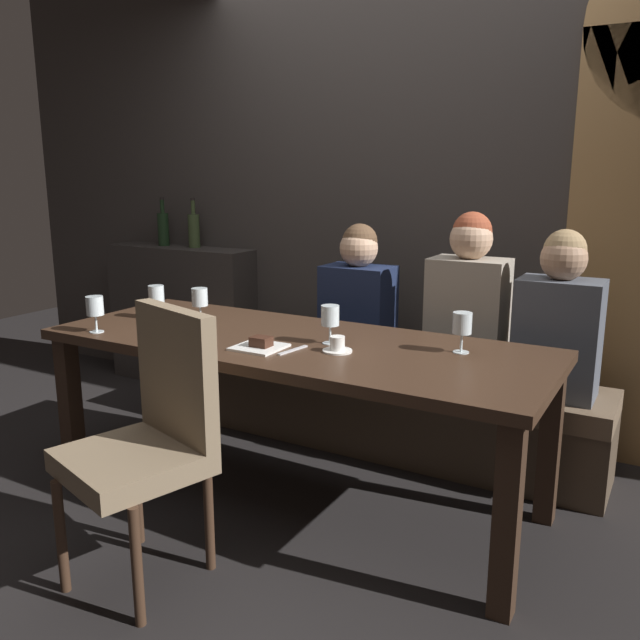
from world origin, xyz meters
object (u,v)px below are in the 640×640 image
diner_bearded (468,302)px  fork_on_table (293,350)px  chair_near_side (151,429)px  diner_redhead (358,298)px  diner_far_end (559,319)px  dining_table (293,359)px  wine_glass_far_left (156,295)px  banquette_bench (362,403)px  wine_glass_far_right (95,308)px  dessert_plate (260,345)px  espresso_cup (337,346)px  wine_bottle_pale_label (194,229)px  wine_glass_near_right (200,298)px  wine_glass_center_back (330,317)px  wine_bottle_dark_red (163,228)px  wine_glass_center_front (462,324)px

diner_bearded → fork_on_table: bearing=-117.6°
chair_near_side → diner_redhead: (0.09, 1.45, 0.24)m
chair_near_side → diner_far_end: diner_far_end is taller
dining_table → wine_glass_far_left: bearing=178.8°
banquette_bench → fork_on_table: size_ratio=14.71×
chair_near_side → wine_glass_far_right: (-0.70, 0.40, 0.29)m
diner_bearded → wine_glass_far_right: (-1.38, -1.03, 0.02)m
wine_glass_far_left → dessert_plate: size_ratio=0.86×
banquette_bench → espresso_cup: 0.98m
wine_bottle_pale_label → wine_glass_near_right: 1.34m
wine_glass_far_left → wine_glass_center_back: 0.97m
dessert_plate → wine_glass_near_right: bearing=153.9°
dining_table → wine_glass_far_right: bearing=-158.5°
diner_redhead → diner_bearded: 0.60m
banquette_bench → wine_glass_near_right: 1.06m
dining_table → diner_bearded: size_ratio=2.70×
chair_near_side → fork_on_table: size_ratio=5.76×
banquette_bench → chair_near_side: chair_near_side is taller
espresso_cup → wine_glass_near_right: bearing=170.0°
diner_redhead → diner_bearded: (0.60, -0.02, 0.04)m
wine_bottle_pale_label → dining_table: bearing=-36.4°
wine_bottle_dark_red → diner_far_end: bearing=-7.9°
banquette_bench → fork_on_table: 1.00m
wine_glass_center_front → wine_glass_near_right: size_ratio=1.00×
chair_near_side → wine_glass_far_right: size_ratio=5.98×
banquette_bench → fork_on_table: fork_on_table is taller
wine_glass_far_right → wine_glass_center_back: (1.01, 0.34, 0.00)m
wine_glass_near_right → wine_glass_far_right: bearing=-124.5°
wine_glass_center_front → chair_near_side: bearing=-133.4°
wine_glass_center_back → espresso_cup: (0.09, -0.10, -0.09)m
banquette_bench → dessert_plate: dessert_plate is taller
wine_glass_center_front → espresso_cup: size_ratio=1.37×
wine_bottle_pale_label → wine_glass_far_left: (0.64, -1.04, -0.21)m
wine_glass_center_back → espresso_cup: size_ratio=1.37×
chair_near_side → wine_glass_near_right: 0.95m
dessert_plate → wine_glass_center_front: bearing=25.3°
dining_table → chair_near_side: size_ratio=2.24×
chair_near_side → dessert_plate: bearing=79.4°
chair_near_side → diner_far_end: size_ratio=1.30×
diner_far_end → wine_bottle_pale_label: bearing=171.0°
banquette_bench → diner_redhead: diner_redhead is taller
wine_bottle_pale_label → wine_glass_far_left: size_ratio=1.99×
dessert_plate → diner_bearded: bearing=56.8°
dining_table → wine_glass_center_back: bearing=5.3°
diner_bearded → wine_glass_far_left: size_ratio=4.97×
wine_bottle_dark_red → espresso_cup: size_ratio=2.72×
wine_glass_near_right → dessert_plate: (0.53, -0.26, -0.10)m
banquette_bench → espresso_cup: espresso_cup is taller
banquette_bench → diner_redhead: 0.57m
diner_far_end → espresso_cup: 1.04m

